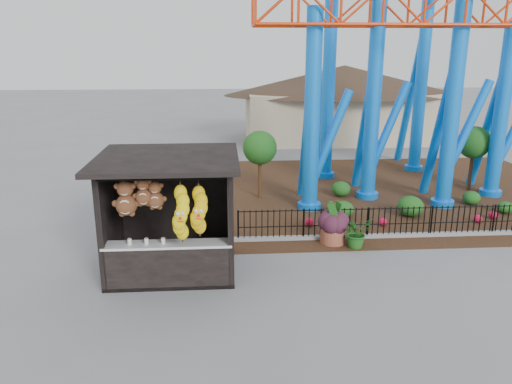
{
  "coord_description": "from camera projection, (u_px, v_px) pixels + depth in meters",
  "views": [
    {
      "loc": [
        -1.64,
        -11.17,
        5.71
      ],
      "look_at": [
        -0.76,
        1.5,
        2.0
      ],
      "focal_mm": 35.0,
      "sensor_mm": 36.0,
      "label": 1
    }
  ],
  "objects": [
    {
      "name": "curb",
      "position": [
        405.0,
        235.0,
        15.53
      ],
      "size": [
        18.0,
        0.18,
        0.12
      ],
      "primitive_type": "cube",
      "color": "gray",
      "rests_on": "ground"
    },
    {
      "name": "planter_foliage",
      "position": [
        334.0,
        215.0,
        14.84
      ],
      "size": [
        0.7,
        0.7,
        0.64
      ],
      "primitive_type": "ellipsoid",
      "color": "#381625",
      "rests_on": "terracotta_planter"
    },
    {
      "name": "mulch_bed",
      "position": [
        361.0,
        192.0,
        20.33
      ],
      "size": [
        18.0,
        12.0,
        0.02
      ],
      "primitive_type": "cube",
      "color": "#331E11",
      "rests_on": "ground"
    },
    {
      "name": "pavilion",
      "position": [
        344.0,
        91.0,
        31.09
      ],
      "size": [
        15.0,
        15.0,
        4.8
      ],
      "color": "#BFAD8C",
      "rests_on": "ground"
    },
    {
      "name": "ground",
      "position": [
        291.0,
        285.0,
        12.41
      ],
      "size": [
        120.0,
        120.0,
        0.0
      ],
      "primitive_type": "plane",
      "color": "slate",
      "rests_on": "ground"
    },
    {
      "name": "roller_coaster",
      "position": [
        399.0,
        26.0,
        18.81
      ],
      "size": [
        11.0,
        6.37,
        10.82
      ],
      "color": "#0E75F2",
      "rests_on": "ground"
    },
    {
      "name": "terracotta_planter",
      "position": [
        333.0,
        234.0,
        15.01
      ],
      "size": [
        0.94,
        0.94,
        0.56
      ],
      "primitive_type": "cylinder",
      "rotation": [
        0.0,
        0.0,
        -0.3
      ],
      "color": "#964D36",
      "rests_on": "ground"
    },
    {
      "name": "potted_plant",
      "position": [
        357.0,
        232.0,
        14.63
      ],
      "size": [
        1.05,
        0.97,
        0.95
      ],
      "primitive_type": "imported",
      "rotation": [
        0.0,
        0.0,
        0.32
      ],
      "color": "#274F17",
      "rests_on": "ground"
    },
    {
      "name": "picket_fence",
      "position": [
        435.0,
        221.0,
        15.46
      ],
      "size": [
        12.2,
        0.06,
        1.0
      ],
      "primitive_type": null,
      "color": "black",
      "rests_on": "ground"
    },
    {
      "name": "prize_booth",
      "position": [
        169.0,
        218.0,
        12.65
      ],
      "size": [
        3.5,
        3.4,
        3.12
      ],
      "color": "black",
      "rests_on": "ground"
    },
    {
      "name": "landscaping",
      "position": [
        399.0,
        203.0,
        17.93
      ],
      "size": [
        7.56,
        3.99,
        0.71
      ],
      "color": "#1B4D16",
      "rests_on": "mulch_bed"
    }
  ]
}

